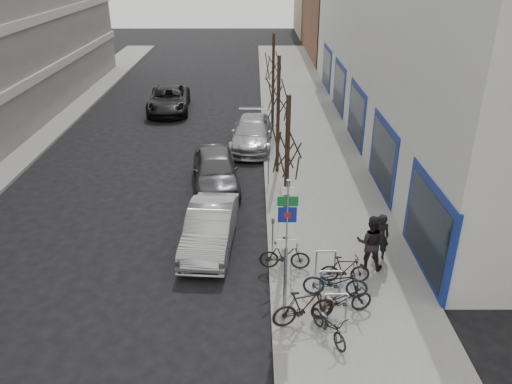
{
  "coord_description": "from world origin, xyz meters",
  "views": [
    {
      "loc": [
        1.52,
        -11.68,
        9.49
      ],
      "look_at": [
        1.58,
        3.85,
        2.0
      ],
      "focal_mm": 35.0,
      "sensor_mm": 36.0,
      "label": 1
    }
  ],
  "objects_px": {
    "bike_far_inner": "(345,269)",
    "pedestrian_far": "(371,242)",
    "bike_mid_curb": "(336,279)",
    "tree_mid": "(279,88)",
    "meter_back": "(266,128)",
    "pedestrian_near": "(380,236)",
    "highway_sign_pole": "(287,238)",
    "meter_front": "(273,232)",
    "meter_mid": "(269,168)",
    "bike_near_right": "(304,307)",
    "lane_car": "(169,100)",
    "bike_mid_inner": "(285,255)",
    "parked_car_front": "(210,228)",
    "bike_far_curb": "(342,297)",
    "parked_car_mid": "(215,169)",
    "parked_car_back": "(252,133)",
    "bike_near_left": "(329,323)",
    "tree_far": "(273,59)",
    "tree_near": "(288,138)",
    "bike_rack": "(330,279)"
  },
  "relations": [
    {
      "from": "tree_near",
      "to": "tree_far",
      "type": "distance_m",
      "value": 13.0
    },
    {
      "from": "meter_front",
      "to": "parked_car_back",
      "type": "bearing_deg",
      "value": 94.02
    },
    {
      "from": "bike_near_left",
      "to": "pedestrian_near",
      "type": "height_order",
      "value": "pedestrian_near"
    },
    {
      "from": "bike_mid_curb",
      "to": "pedestrian_near",
      "type": "distance_m",
      "value": 2.71
    },
    {
      "from": "tree_near",
      "to": "parked_car_back",
      "type": "height_order",
      "value": "tree_near"
    },
    {
      "from": "bike_mid_curb",
      "to": "bike_near_left",
      "type": "bearing_deg",
      "value": 173.67
    },
    {
      "from": "bike_mid_curb",
      "to": "parked_car_front",
      "type": "distance_m",
      "value": 5.01
    },
    {
      "from": "tree_mid",
      "to": "pedestrian_near",
      "type": "distance_m",
      "value": 8.66
    },
    {
      "from": "parked_car_back",
      "to": "pedestrian_far",
      "type": "bearing_deg",
      "value": -67.98
    },
    {
      "from": "meter_front",
      "to": "parked_car_front",
      "type": "distance_m",
      "value": 2.26
    },
    {
      "from": "meter_front",
      "to": "lane_car",
      "type": "height_order",
      "value": "lane_car"
    },
    {
      "from": "tree_near",
      "to": "pedestrian_far",
      "type": "bearing_deg",
      "value": -29.35
    },
    {
      "from": "meter_front",
      "to": "meter_mid",
      "type": "height_order",
      "value": "same"
    },
    {
      "from": "tree_far",
      "to": "pedestrian_far",
      "type": "relative_size",
      "value": 2.88
    },
    {
      "from": "meter_front",
      "to": "tree_mid",
      "type": "bearing_deg",
      "value": 86.32
    },
    {
      "from": "tree_near",
      "to": "bike_mid_inner",
      "type": "distance_m",
      "value": 3.79
    },
    {
      "from": "meter_front",
      "to": "bike_near_left",
      "type": "relative_size",
      "value": 0.79
    },
    {
      "from": "highway_sign_pole",
      "to": "bike_mid_curb",
      "type": "bearing_deg",
      "value": 17.92
    },
    {
      "from": "bike_far_curb",
      "to": "tree_far",
      "type": "bearing_deg",
      "value": -10.24
    },
    {
      "from": "bike_rack",
      "to": "bike_near_left",
      "type": "bearing_deg",
      "value": -98.77
    },
    {
      "from": "parked_car_mid",
      "to": "bike_far_curb",
      "type": "bearing_deg",
      "value": -72.36
    },
    {
      "from": "bike_near_left",
      "to": "bike_mid_curb",
      "type": "height_order",
      "value": "bike_mid_curb"
    },
    {
      "from": "bike_rack",
      "to": "bike_far_curb",
      "type": "distance_m",
      "value": 0.96
    },
    {
      "from": "highway_sign_pole",
      "to": "meter_back",
      "type": "relative_size",
      "value": 3.31
    },
    {
      "from": "bike_far_inner",
      "to": "pedestrian_far",
      "type": "distance_m",
      "value": 1.33
    },
    {
      "from": "meter_mid",
      "to": "bike_far_curb",
      "type": "relative_size",
      "value": 0.69
    },
    {
      "from": "bike_near_right",
      "to": "bike_mid_inner",
      "type": "distance_m",
      "value": 2.69
    },
    {
      "from": "meter_mid",
      "to": "lane_car",
      "type": "xyz_separation_m",
      "value": [
        -6.22,
        11.89,
        -0.15
      ]
    },
    {
      "from": "meter_front",
      "to": "meter_mid",
      "type": "relative_size",
      "value": 1.0
    },
    {
      "from": "highway_sign_pole",
      "to": "parked_car_front",
      "type": "bearing_deg",
      "value": 124.42
    },
    {
      "from": "tree_mid",
      "to": "bike_mid_curb",
      "type": "xyz_separation_m",
      "value": [
        1.33,
        -9.52,
        -3.36
      ]
    },
    {
      "from": "tree_mid",
      "to": "bike_near_right",
      "type": "xyz_separation_m",
      "value": [
        0.28,
        -10.73,
        -3.39
      ]
    },
    {
      "from": "bike_rack",
      "to": "bike_mid_inner",
      "type": "distance_m",
      "value": 1.86
    },
    {
      "from": "parked_car_mid",
      "to": "parked_car_back",
      "type": "height_order",
      "value": "parked_car_mid"
    },
    {
      "from": "tree_mid",
      "to": "parked_car_front",
      "type": "bearing_deg",
      "value": -112.24
    },
    {
      "from": "bike_near_right",
      "to": "lane_car",
      "type": "relative_size",
      "value": 0.33
    },
    {
      "from": "bike_mid_inner",
      "to": "parked_car_front",
      "type": "relative_size",
      "value": 0.37
    },
    {
      "from": "tree_mid",
      "to": "bike_far_curb",
      "type": "distance_m",
      "value": 10.97
    },
    {
      "from": "highway_sign_pole",
      "to": "lane_car",
      "type": "height_order",
      "value": "highway_sign_pole"
    },
    {
      "from": "bike_near_right",
      "to": "bike_mid_inner",
      "type": "bearing_deg",
      "value": -7.85
    },
    {
      "from": "meter_back",
      "to": "bike_far_curb",
      "type": "height_order",
      "value": "meter_back"
    },
    {
      "from": "bike_mid_curb",
      "to": "parked_car_mid",
      "type": "xyz_separation_m",
      "value": [
        -4.13,
        8.12,
        0.08
      ]
    },
    {
      "from": "tree_mid",
      "to": "pedestrian_near",
      "type": "xyz_separation_m",
      "value": [
        3.09,
        -7.47,
        -3.11
      ]
    },
    {
      "from": "bike_mid_curb",
      "to": "tree_mid",
      "type": "bearing_deg",
      "value": 14.94
    },
    {
      "from": "tree_far",
      "to": "parked_car_back",
      "type": "xyz_separation_m",
      "value": [
        -1.2,
        -2.83,
        -3.35
      ]
    },
    {
      "from": "bike_near_right",
      "to": "bike_far_inner",
      "type": "relative_size",
      "value": 1.17
    },
    {
      "from": "tree_mid",
      "to": "meter_back",
      "type": "distance_m",
      "value": 5.13
    },
    {
      "from": "meter_front",
      "to": "bike_mid_curb",
      "type": "bearing_deg",
      "value": -54.72
    },
    {
      "from": "meter_back",
      "to": "pedestrian_near",
      "type": "bearing_deg",
      "value": -72.85
    },
    {
      "from": "tree_near",
      "to": "bike_far_curb",
      "type": "height_order",
      "value": "tree_near"
    }
  ]
}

